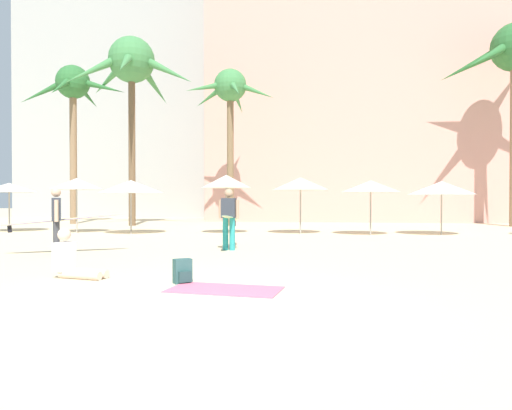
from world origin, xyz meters
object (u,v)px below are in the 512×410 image
(cafe_umbrella_4, at_px, (371,186))
(person_far_left, at_px, (229,217))
(cafe_umbrella_6, at_px, (226,181))
(backpack, at_px, (183,272))
(cafe_umbrella_1, at_px, (131,186))
(person_mid_right, at_px, (59,219))
(person_near_right, at_px, (72,261))
(cafe_umbrella_0, at_px, (77,184))
(palm_tree_far_left, at_px, (131,68))
(beach_towel, at_px, (225,289))
(cafe_umbrella_7, at_px, (442,188))
(cafe_umbrella_5, at_px, (300,184))
(palm_tree_left, at_px, (230,96))
(palm_tree_right, at_px, (73,93))
(cafe_umbrella_3, at_px, (9,188))

(cafe_umbrella_4, bearing_deg, person_far_left, -128.24)
(cafe_umbrella_6, relative_size, backpack, 5.83)
(cafe_umbrella_1, xyz_separation_m, person_far_left, (5.08, -5.56, -1.03))
(person_mid_right, relative_size, person_near_right, 2.91)
(backpack, bearing_deg, cafe_umbrella_0, 179.35)
(palm_tree_far_left, distance_m, person_mid_right, 15.22)
(cafe_umbrella_1, distance_m, beach_towel, 13.01)
(cafe_umbrella_7, bearing_deg, person_far_left, -140.01)
(person_far_left, bearing_deg, cafe_umbrella_5, 169.95)
(palm_tree_left, bearing_deg, cafe_umbrella_0, -133.44)
(backpack, distance_m, person_mid_right, 5.76)
(beach_towel, xyz_separation_m, person_mid_right, (-5.15, 4.23, 0.92))
(cafe_umbrella_6, bearing_deg, palm_tree_far_left, 139.73)
(cafe_umbrella_0, bearing_deg, cafe_umbrella_7, 1.75)
(cafe_umbrella_1, distance_m, cafe_umbrella_5, 7.03)
(cafe_umbrella_4, xyz_separation_m, person_far_left, (-4.71, -5.98, -1.02))
(palm_tree_right, distance_m, person_mid_right, 17.30)
(backpack, height_order, person_near_right, person_near_right)
(cafe_umbrella_3, distance_m, cafe_umbrella_7, 18.42)
(cafe_umbrella_1, height_order, cafe_umbrella_6, cafe_umbrella_6)
(palm_tree_far_left, xyz_separation_m, cafe_umbrella_5, (9.16, -4.91, -6.43))
(cafe_umbrella_3, bearing_deg, cafe_umbrella_6, -0.38)
(cafe_umbrella_0, distance_m, cafe_umbrella_7, 15.15)
(cafe_umbrella_0, xyz_separation_m, cafe_umbrella_3, (-3.28, 0.30, -0.14))
(backpack, bearing_deg, palm_tree_far_left, 168.73)
(cafe_umbrella_6, height_order, person_near_right, cafe_umbrella_6)
(cafe_umbrella_5, relative_size, person_far_left, 0.86)
(palm_tree_right, bearing_deg, person_mid_right, -63.71)
(cafe_umbrella_4, bearing_deg, cafe_umbrella_5, 172.65)
(palm_tree_right, bearing_deg, cafe_umbrella_6, -33.11)
(beach_towel, bearing_deg, cafe_umbrella_3, 134.53)
(palm_tree_right, relative_size, person_mid_right, 3.05)
(cafe_umbrella_5, bearing_deg, person_near_right, -109.49)
(palm_tree_right, bearing_deg, person_far_left, -48.33)
(cafe_umbrella_0, distance_m, person_mid_right, 8.26)
(cafe_umbrella_0, distance_m, cafe_umbrella_3, 3.30)
(cafe_umbrella_5, height_order, cafe_umbrella_7, cafe_umbrella_5)
(palm_tree_far_left, bearing_deg, person_far_left, -57.19)
(cafe_umbrella_6, xyz_separation_m, person_near_right, (-0.93, -11.07, -1.87))
(backpack, relative_size, person_mid_right, 0.14)
(cafe_umbrella_1, bearing_deg, cafe_umbrella_4, 2.46)
(cafe_umbrella_7, height_order, person_mid_right, cafe_umbrella_7)
(palm_tree_far_left, distance_m, cafe_umbrella_3, 9.06)
(cafe_umbrella_1, distance_m, cafe_umbrella_4, 9.80)
(cafe_umbrella_6, height_order, person_mid_right, cafe_umbrella_6)
(palm_tree_far_left, distance_m, cafe_umbrella_5, 12.22)
(cafe_umbrella_0, height_order, beach_towel, cafe_umbrella_0)
(cafe_umbrella_5, bearing_deg, cafe_umbrella_6, -175.42)
(person_near_right, bearing_deg, backpack, 3.84)
(cafe_umbrella_0, distance_m, beach_towel, 14.61)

